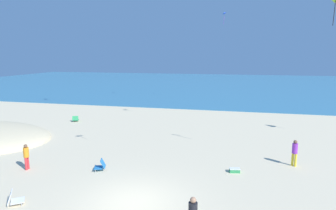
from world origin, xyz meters
TOP-DOWN VIEW (x-y plane):
  - ground_plane at (0.00, 10.00)m, footprint 120.00×120.00m
  - ocean_water at (0.00, 51.34)m, footprint 120.00×60.00m
  - beach_chair_mid_beach at (-4.81, -1.27)m, footprint 0.84×0.83m
  - beach_chair_near_camera at (-10.45, 13.03)m, footprint 0.72×0.76m
  - beach_chair_far_left at (-2.90, 2.89)m, footprint 0.74×0.72m
  - cooler_box at (4.18, 4.29)m, footprint 0.60×0.41m
  - person_1 at (7.43, 5.95)m, footprint 0.42×0.42m
  - person_3 at (-6.90, 2.10)m, footprint 0.29×0.29m
  - kite_blue at (2.35, 26.56)m, footprint 0.48×0.57m

SIDE VIEW (x-z plane):
  - ground_plane at x=0.00m, z-range 0.00..0.00m
  - ocean_water at x=0.00m, z-range 0.00..0.05m
  - cooler_box at x=4.18m, z-range 0.00..0.22m
  - beach_chair_near_camera at x=-10.45m, z-range -0.03..0.51m
  - beach_chair_mid_beach at x=-4.81m, z-range -0.05..0.57m
  - beach_chair_far_left at x=-2.90m, z-range -0.03..0.60m
  - person_3 at x=-6.90m, z-range 0.11..1.54m
  - person_1 at x=7.43m, z-range 0.12..1.63m
  - kite_blue at x=2.35m, z-range 10.47..11.95m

